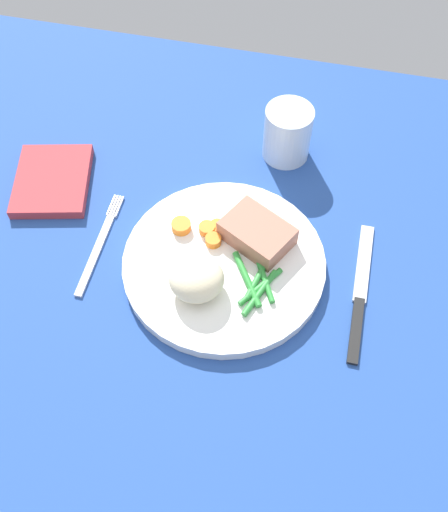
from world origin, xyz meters
TOP-DOWN VIEW (x-y plane):
  - dining_table at (0.00, 0.00)cm, footprint 120.00×90.00cm
  - dinner_plate at (-3.47, 1.36)cm, footprint 26.17×26.17cm
  - meat_portion at (0.07, 5.49)cm, footprint 10.58×9.52cm
  - mashed_potatoes at (-5.82, -3.35)cm, footprint 6.80×6.62cm
  - carrot_slices at (-7.43, 5.00)cm, footprint 7.03×4.45cm
  - green_beans at (1.49, -1.18)cm, footprint 6.30×10.07cm
  - fork at (-20.46, 1.11)cm, footprint 1.44×16.60cm
  - knife at (14.23, 1.08)cm, footprint 1.70×20.50cm
  - water_glass at (0.98, 22.98)cm, footprint 6.86×6.86cm
  - napkin at (-30.49, 9.74)cm, footprint 12.90×14.69cm

SIDE VIEW (x-z plane):
  - dining_table at x=0.00cm, z-range 0.00..2.00cm
  - knife at x=14.23cm, z-range 1.88..2.52cm
  - fork at x=-20.46cm, z-range 2.00..2.40cm
  - napkin at x=-30.49cm, z-range 2.00..3.46cm
  - dinner_plate at x=-3.47cm, z-range 2.00..3.60cm
  - green_beans at x=1.49cm, z-range 3.57..4.40cm
  - carrot_slices at x=-7.43cm, z-range 3.55..4.74cm
  - meat_portion at x=0.07cm, z-range 3.60..6.53cm
  - water_glass at x=0.98cm, z-range 1.37..9.61cm
  - mashed_potatoes at x=-5.82cm, z-range 3.60..8.01cm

